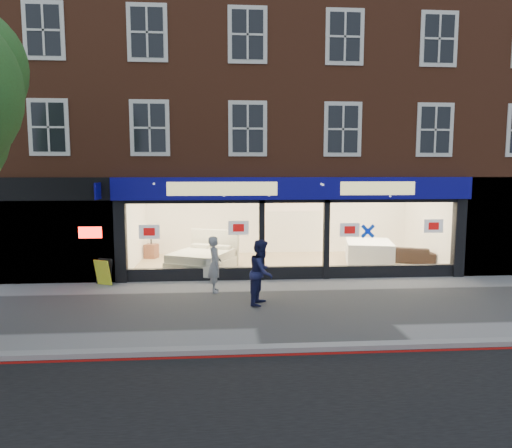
{
  "coord_description": "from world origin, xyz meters",
  "views": [
    {
      "loc": [
        -2.29,
        -11.37,
        3.48
      ],
      "look_at": [
        -1.28,
        2.5,
        1.87
      ],
      "focal_mm": 32.0,
      "sensor_mm": 36.0,
      "label": 1
    }
  ],
  "objects": [
    {
      "name": "building",
      "position": [
        -0.02,
        6.93,
        6.67
      ],
      "size": [
        19.0,
        8.26,
        10.3
      ],
      "color": "brown",
      "rests_on": "ground"
    },
    {
      "name": "a_board",
      "position": [
        -5.97,
        2.7,
        0.4
      ],
      "size": [
        0.62,
        0.53,
        0.81
      ],
      "primitive_type": "cube",
      "rotation": [
        0.0,
        0.0,
        -0.44
      ],
      "color": "yellow",
      "rests_on": "ground"
    },
    {
      "name": "sofa",
      "position": [
        4.6,
        5.02,
        0.39
      ],
      "size": [
        2.14,
        1.49,
        0.58
      ],
      "primitive_type": "imported",
      "rotation": [
        0.0,
        0.0,
        2.74
      ],
      "color": "black",
      "rests_on": "showroom_floor"
    },
    {
      "name": "ground",
      "position": [
        0.0,
        0.0,
        0.0
      ],
      "size": [
        120.0,
        120.0,
        0.0
      ],
      "primitive_type": "plane",
      "color": "gray",
      "rests_on": "ground"
    },
    {
      "name": "display_bed",
      "position": [
        -2.99,
        4.32,
        0.45
      ],
      "size": [
        2.59,
        2.79,
        1.26
      ],
      "rotation": [
        0.0,
        0.0,
        -0.43
      ],
      "color": "beige",
      "rests_on": "showroom_floor"
    },
    {
      "name": "pedestrian_blue",
      "position": [
        -1.29,
        0.3,
        0.86
      ],
      "size": [
        0.9,
        1.01,
        1.72
      ],
      "primitive_type": "imported",
      "rotation": [
        0.0,
        0.0,
        1.22
      ],
      "color": "#181B45",
      "rests_on": "ground"
    },
    {
      "name": "mattress_stack",
      "position": [
        3.1,
        4.96,
        0.5
      ],
      "size": [
        2.03,
        2.35,
        0.81
      ],
      "rotation": [
        0.0,
        0.0,
        -0.22
      ],
      "color": "white",
      "rests_on": "showroom_floor"
    },
    {
      "name": "bedside_table",
      "position": [
        -5.1,
        6.5,
        0.38
      ],
      "size": [
        0.56,
        0.56,
        0.55
      ],
      "primitive_type": "cube",
      "rotation": [
        0.0,
        0.0,
        -0.3
      ],
      "color": "brown",
      "rests_on": "showroom_floor"
    },
    {
      "name": "pedestrian_grey",
      "position": [
        -2.54,
        1.64,
        0.81
      ],
      "size": [
        0.45,
        0.63,
        1.63
      ],
      "primitive_type": "imported",
      "rotation": [
        0.0,
        0.0,
        1.67
      ],
      "color": "#929498",
      "rests_on": "ground"
    },
    {
      "name": "kerb_line",
      "position": [
        0.0,
        -3.1,
        0.01
      ],
      "size": [
        60.0,
        0.1,
        0.01
      ],
      "primitive_type": "cube",
      "color": "#8C0A07",
      "rests_on": "ground"
    },
    {
      "name": "kerb_stone",
      "position": [
        0.0,
        -2.9,
        0.06
      ],
      "size": [
        60.0,
        0.25,
        0.12
      ],
      "primitive_type": "cube",
      "color": "gray",
      "rests_on": "ground"
    },
    {
      "name": "showroom_floor",
      "position": [
        0.0,
        5.25,
        0.05
      ],
      "size": [
        11.0,
        4.5,
        0.1
      ],
      "primitive_type": "cube",
      "color": "tan",
      "rests_on": "ground"
    }
  ]
}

